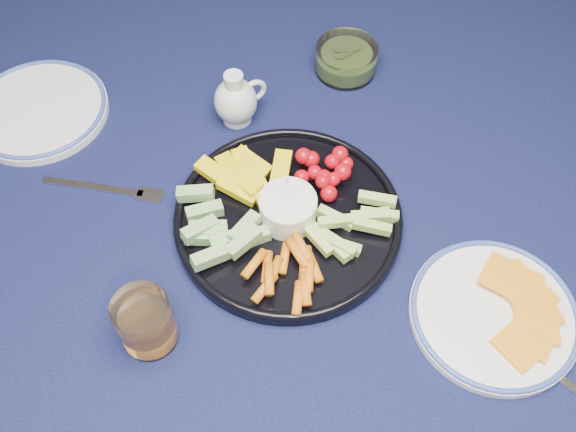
{
  "coord_description": "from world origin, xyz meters",
  "views": [
    {
      "loc": [
        0.06,
        -0.54,
        1.53
      ],
      "look_at": [
        0.08,
        -0.03,
        0.76
      ],
      "focal_mm": 40.0,
      "sensor_mm": 36.0,
      "label": 1
    }
  ],
  "objects_px": {
    "pickle_bowl": "(346,60)",
    "side_plate_extra": "(39,110)",
    "crudite_platter": "(287,216)",
    "cheese_plate": "(495,313)",
    "creamer_pitcher": "(236,100)",
    "juice_tumbler": "(146,324)",
    "dining_table": "(235,240)"
  },
  "relations": [
    {
      "from": "crudite_platter",
      "to": "cheese_plate",
      "type": "bearing_deg",
      "value": -31.32
    },
    {
      "from": "dining_table",
      "to": "creamer_pitcher",
      "type": "xyz_separation_m",
      "value": [
        0.01,
        0.18,
        0.13
      ]
    },
    {
      "from": "side_plate_extra",
      "to": "dining_table",
      "type": "bearing_deg",
      "value": -33.49
    },
    {
      "from": "creamer_pitcher",
      "to": "pickle_bowl",
      "type": "distance_m",
      "value": 0.21
    },
    {
      "from": "crudite_platter",
      "to": "creamer_pitcher",
      "type": "bearing_deg",
      "value": 108.17
    },
    {
      "from": "cheese_plate",
      "to": "juice_tumbler",
      "type": "distance_m",
      "value": 0.45
    },
    {
      "from": "crudite_platter",
      "to": "cheese_plate",
      "type": "xyz_separation_m",
      "value": [
        0.27,
        -0.16,
        -0.01
      ]
    },
    {
      "from": "dining_table",
      "to": "juice_tumbler",
      "type": "xyz_separation_m",
      "value": [
        -0.1,
        -0.2,
        0.13
      ]
    },
    {
      "from": "creamer_pitcher",
      "to": "crudite_platter",
      "type": "bearing_deg",
      "value": -71.83
    },
    {
      "from": "crudite_platter",
      "to": "juice_tumbler",
      "type": "distance_m",
      "value": 0.25
    },
    {
      "from": "pickle_bowl",
      "to": "juice_tumbler",
      "type": "xyz_separation_m",
      "value": [
        -0.3,
        -0.48,
        0.02
      ]
    },
    {
      "from": "dining_table",
      "to": "cheese_plate",
      "type": "bearing_deg",
      "value": -29.05
    },
    {
      "from": "pickle_bowl",
      "to": "dining_table",
      "type": "bearing_deg",
      "value": -125.2
    },
    {
      "from": "pickle_bowl",
      "to": "side_plate_extra",
      "type": "bearing_deg",
      "value": -171.56
    },
    {
      "from": "cheese_plate",
      "to": "side_plate_extra",
      "type": "relative_size",
      "value": 1.0
    },
    {
      "from": "cheese_plate",
      "to": "creamer_pitcher",
      "type": "bearing_deg",
      "value": 132.01
    },
    {
      "from": "cheese_plate",
      "to": "pickle_bowl",
      "type": "bearing_deg",
      "value": 107.29
    },
    {
      "from": "pickle_bowl",
      "to": "creamer_pitcher",
      "type": "bearing_deg",
      "value": -151.01
    },
    {
      "from": "creamer_pitcher",
      "to": "pickle_bowl",
      "type": "xyz_separation_m",
      "value": [
        0.19,
        0.1,
        -0.02
      ]
    },
    {
      "from": "creamer_pitcher",
      "to": "dining_table",
      "type": "bearing_deg",
      "value": -93.95
    },
    {
      "from": "dining_table",
      "to": "crudite_platter",
      "type": "height_order",
      "value": "crudite_platter"
    },
    {
      "from": "juice_tumbler",
      "to": "pickle_bowl",
      "type": "bearing_deg",
      "value": 57.67
    },
    {
      "from": "creamer_pitcher",
      "to": "juice_tumbler",
      "type": "bearing_deg",
      "value": -107.21
    },
    {
      "from": "dining_table",
      "to": "side_plate_extra",
      "type": "distance_m",
      "value": 0.39
    },
    {
      "from": "cheese_plate",
      "to": "juice_tumbler",
      "type": "xyz_separation_m",
      "value": [
        -0.45,
        -0.0,
        0.03
      ]
    },
    {
      "from": "pickle_bowl",
      "to": "cheese_plate",
      "type": "distance_m",
      "value": 0.5
    },
    {
      "from": "crudite_platter",
      "to": "juice_tumbler",
      "type": "relative_size",
      "value": 3.83
    },
    {
      "from": "pickle_bowl",
      "to": "cheese_plate",
      "type": "height_order",
      "value": "pickle_bowl"
    },
    {
      "from": "creamer_pitcher",
      "to": "pickle_bowl",
      "type": "bearing_deg",
      "value": 28.99
    },
    {
      "from": "pickle_bowl",
      "to": "side_plate_extra",
      "type": "xyz_separation_m",
      "value": [
        -0.51,
        -0.08,
        -0.01
      ]
    },
    {
      "from": "pickle_bowl",
      "to": "cheese_plate",
      "type": "xyz_separation_m",
      "value": [
        0.15,
        -0.47,
        -0.01
      ]
    },
    {
      "from": "creamer_pitcher",
      "to": "juice_tumbler",
      "type": "relative_size",
      "value": 1.12
    }
  ]
}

